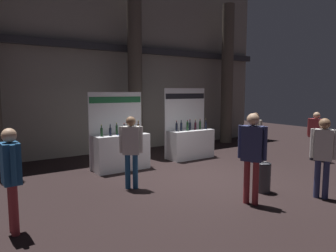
{
  "coord_description": "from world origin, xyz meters",
  "views": [
    {
      "loc": [
        -5.13,
        -6.03,
        2.28
      ],
      "look_at": [
        -0.56,
        0.87,
        1.34
      ],
      "focal_mm": 32.67,
      "sensor_mm": 36.0,
      "label": 1
    }
  ],
  "objects_px": {
    "trash_bin": "(263,177)",
    "visitor_0": "(131,146)",
    "visitor_1": "(252,150)",
    "visitor_5": "(255,133)",
    "exhibitor_booth_1": "(190,141)",
    "exhibitor_booth_0": "(121,149)",
    "visitor_2": "(323,152)",
    "visitor_3": "(316,132)",
    "visitor_4": "(11,171)"
  },
  "relations": [
    {
      "from": "exhibitor_booth_1",
      "to": "visitor_0",
      "type": "distance_m",
      "value": 3.72
    },
    {
      "from": "trash_bin",
      "to": "visitor_0",
      "type": "xyz_separation_m",
      "value": [
        -2.38,
        1.86,
        0.68
      ]
    },
    {
      "from": "trash_bin",
      "to": "visitor_0",
      "type": "distance_m",
      "value": 3.1
    },
    {
      "from": "visitor_1",
      "to": "visitor_3",
      "type": "xyz_separation_m",
      "value": [
        4.8,
        1.51,
        -0.16
      ]
    },
    {
      "from": "exhibitor_booth_0",
      "to": "visitor_5",
      "type": "bearing_deg",
      "value": -22.55
    },
    {
      "from": "exhibitor_booth_0",
      "to": "exhibitor_booth_1",
      "type": "xyz_separation_m",
      "value": [
        2.63,
        0.12,
        -0.01
      ]
    },
    {
      "from": "exhibitor_booth_1",
      "to": "visitor_1",
      "type": "height_order",
      "value": "exhibitor_booth_1"
    },
    {
      "from": "visitor_1",
      "to": "visitor_4",
      "type": "relative_size",
      "value": 1.08
    },
    {
      "from": "visitor_2",
      "to": "visitor_5",
      "type": "relative_size",
      "value": 1.07
    },
    {
      "from": "visitor_3",
      "to": "exhibitor_booth_0",
      "type": "bearing_deg",
      "value": -119.7
    },
    {
      "from": "visitor_1",
      "to": "visitor_2",
      "type": "distance_m",
      "value": 1.63
    },
    {
      "from": "visitor_0",
      "to": "visitor_1",
      "type": "xyz_separation_m",
      "value": [
        1.57,
        -2.22,
        0.1
      ]
    },
    {
      "from": "visitor_1",
      "to": "exhibitor_booth_1",
      "type": "bearing_deg",
      "value": 130.92
    },
    {
      "from": "visitor_3",
      "to": "visitor_5",
      "type": "bearing_deg",
      "value": -120.62
    },
    {
      "from": "visitor_2",
      "to": "visitor_3",
      "type": "xyz_separation_m",
      "value": [
        3.28,
        2.11,
        -0.06
      ]
    },
    {
      "from": "trash_bin",
      "to": "visitor_5",
      "type": "height_order",
      "value": "visitor_5"
    },
    {
      "from": "visitor_1",
      "to": "visitor_3",
      "type": "bearing_deg",
      "value": 79.76
    },
    {
      "from": "exhibitor_booth_1",
      "to": "visitor_5",
      "type": "height_order",
      "value": "exhibitor_booth_1"
    },
    {
      "from": "exhibitor_booth_1",
      "to": "visitor_0",
      "type": "bearing_deg",
      "value": -149.25
    },
    {
      "from": "visitor_2",
      "to": "visitor_3",
      "type": "height_order",
      "value": "visitor_2"
    },
    {
      "from": "trash_bin",
      "to": "visitor_3",
      "type": "relative_size",
      "value": 0.42
    },
    {
      "from": "visitor_1",
      "to": "visitor_4",
      "type": "xyz_separation_m",
      "value": [
        -4.19,
        1.21,
        -0.09
      ]
    },
    {
      "from": "exhibitor_booth_0",
      "to": "exhibitor_booth_1",
      "type": "distance_m",
      "value": 2.64
    },
    {
      "from": "exhibitor_booth_1",
      "to": "visitor_2",
      "type": "relative_size",
      "value": 1.39
    },
    {
      "from": "exhibitor_booth_1",
      "to": "exhibitor_booth_0",
      "type": "bearing_deg",
      "value": -177.33
    },
    {
      "from": "visitor_1",
      "to": "visitor_3",
      "type": "height_order",
      "value": "visitor_1"
    },
    {
      "from": "visitor_1",
      "to": "visitor_5",
      "type": "xyz_separation_m",
      "value": [
        2.85,
        2.38,
        -0.16
      ]
    },
    {
      "from": "visitor_5",
      "to": "exhibitor_booth_1",
      "type": "bearing_deg",
      "value": 49.25
    },
    {
      "from": "visitor_4",
      "to": "exhibitor_booth_0",
      "type": "bearing_deg",
      "value": -51.52
    },
    {
      "from": "exhibitor_booth_1",
      "to": "visitor_1",
      "type": "bearing_deg",
      "value": -111.33
    },
    {
      "from": "visitor_2",
      "to": "exhibitor_booth_1",
      "type": "bearing_deg",
      "value": -28.21
    },
    {
      "from": "trash_bin",
      "to": "visitor_1",
      "type": "height_order",
      "value": "visitor_1"
    },
    {
      "from": "visitor_0",
      "to": "visitor_5",
      "type": "distance_m",
      "value": 4.43
    },
    {
      "from": "visitor_3",
      "to": "visitor_4",
      "type": "bearing_deg",
      "value": -94.73
    },
    {
      "from": "trash_bin",
      "to": "visitor_0",
      "type": "bearing_deg",
      "value": 141.94
    },
    {
      "from": "exhibitor_booth_1",
      "to": "visitor_1",
      "type": "xyz_separation_m",
      "value": [
        -1.61,
        -4.11,
        0.52
      ]
    },
    {
      "from": "visitor_1",
      "to": "visitor_5",
      "type": "bearing_deg",
      "value": 102.02
    },
    {
      "from": "visitor_1",
      "to": "visitor_2",
      "type": "relative_size",
      "value": 1.07
    },
    {
      "from": "exhibitor_booth_0",
      "to": "visitor_0",
      "type": "distance_m",
      "value": 1.9
    },
    {
      "from": "exhibitor_booth_0",
      "to": "visitor_0",
      "type": "height_order",
      "value": "exhibitor_booth_0"
    },
    {
      "from": "visitor_2",
      "to": "visitor_4",
      "type": "relative_size",
      "value": 1.01
    },
    {
      "from": "visitor_2",
      "to": "visitor_1",
      "type": "bearing_deg",
      "value": 41.27
    },
    {
      "from": "exhibitor_booth_0",
      "to": "visitor_0",
      "type": "bearing_deg",
      "value": -107.12
    },
    {
      "from": "visitor_0",
      "to": "visitor_1",
      "type": "distance_m",
      "value": 2.72
    },
    {
      "from": "visitor_1",
      "to": "visitor_0",
      "type": "bearing_deg",
      "value": -172.43
    },
    {
      "from": "visitor_3",
      "to": "trash_bin",
      "type": "bearing_deg",
      "value": -80.54
    },
    {
      "from": "trash_bin",
      "to": "visitor_3",
      "type": "xyz_separation_m",
      "value": [
        3.99,
        1.16,
        0.62
      ]
    },
    {
      "from": "exhibitor_booth_0",
      "to": "visitor_5",
      "type": "height_order",
      "value": "exhibitor_booth_0"
    },
    {
      "from": "visitor_0",
      "to": "visitor_5",
      "type": "bearing_deg",
      "value": 35.24
    },
    {
      "from": "visitor_3",
      "to": "visitor_0",
      "type": "bearing_deg",
      "value": -103.02
    }
  ]
}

